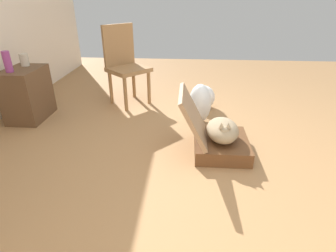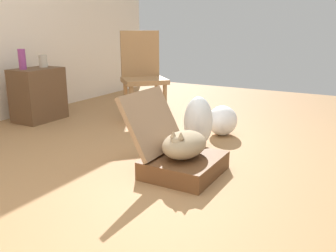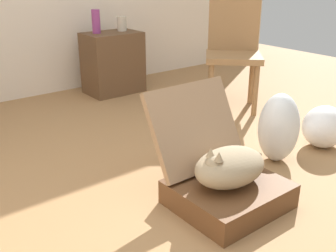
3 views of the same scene
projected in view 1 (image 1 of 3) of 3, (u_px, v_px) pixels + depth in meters
ground_plane at (192, 153)px, 2.46m from camera, size 7.68×7.68×0.00m
suitcase_base at (221, 145)px, 2.46m from camera, size 0.54×0.48×0.13m
suitcase_lid at (193, 116)px, 2.35m from camera, size 0.54×0.25×0.44m
cat at (222, 130)px, 2.39m from camera, size 0.48×0.28×0.21m
plastic_bag_white at (200, 104)px, 2.96m from camera, size 0.26×0.25×0.44m
plastic_bag_clear at (203, 97)px, 3.36m from camera, size 0.31×0.28×0.29m
side_table at (27, 94)px, 3.03m from camera, size 0.52×0.36×0.57m
vase_tall at (7, 62)px, 2.74m from camera, size 0.08×0.08×0.21m
vase_short at (24, 60)px, 2.99m from camera, size 0.09×0.09×0.13m
chair at (125, 63)px, 3.38m from camera, size 0.61×0.61×0.97m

